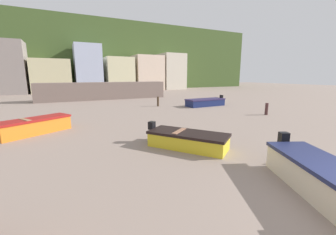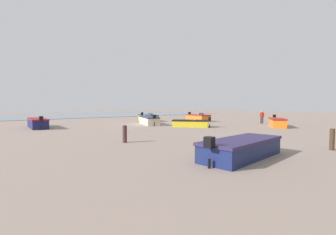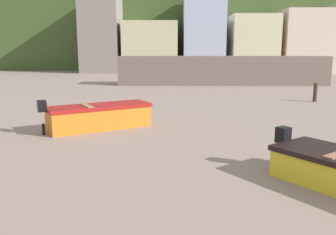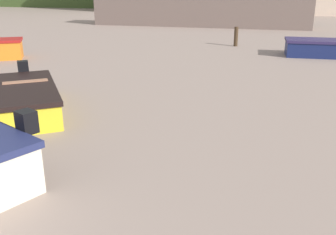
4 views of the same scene
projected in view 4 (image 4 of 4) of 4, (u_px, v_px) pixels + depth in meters
harbor_pier at (199, 11)px, 31.53m from camera, size 17.75×2.40×2.44m
boat_navy_3 at (334, 48)px, 18.44m from camera, size 4.85×1.86×1.13m
boat_yellow_5 at (28, 99)px, 10.45m from camera, size 3.43×3.90×1.07m
mooring_post_near_water at (236, 37)px, 21.56m from camera, size 0.23×0.23×1.08m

